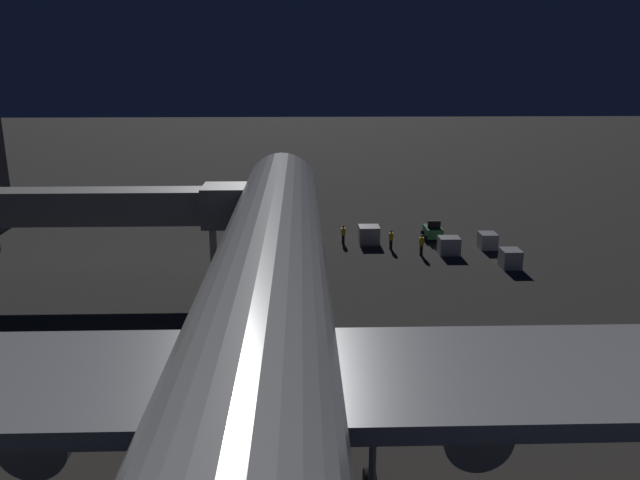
{
  "coord_description": "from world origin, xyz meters",
  "views": [
    {
      "loc": [
        -1.64,
        34.21,
        16.39
      ],
      "look_at": [
        -3.0,
        -10.97,
        3.5
      ],
      "focal_mm": 35.3,
      "sensor_mm": 36.0,
      "label": 1
    }
  ],
  "objects": [
    {
      "name": "baggage_container_spare",
      "position": [
        -7.91,
        -22.09,
        0.81
      ],
      "size": [
        1.9,
        1.83,
        1.62
      ],
      "primitive_type": "cube",
      "color": "#B7BABF",
      "rests_on": "ground_plane"
    },
    {
      "name": "jet_bridge",
      "position": [
        12.26,
        -11.8,
        5.97
      ],
      "size": [
        22.94,
        3.4,
        7.51
      ],
      "color": "#9E9E99",
      "rests_on": "ground_plane"
    },
    {
      "name": "baggage_container_mid_row",
      "position": [
        -18.76,
        -14.49,
        0.77
      ],
      "size": [
        1.54,
        1.76,
        1.54
      ],
      "primitive_type": "cube",
      "color": "#B7BABF",
      "rests_on": "ground_plane"
    },
    {
      "name": "traffic_cone_nose_starboard",
      "position": [
        2.2,
        -20.97,
        0.28
      ],
      "size": [
        0.36,
        0.36,
        0.55
      ],
      "primitive_type": "cone",
      "color": "orange",
      "rests_on": "ground_plane"
    },
    {
      "name": "baggage_container_near_belt",
      "position": [
        -18.48,
        -20.06,
        0.71
      ],
      "size": [
        1.5,
        1.74,
        1.43
      ],
      "primitive_type": "cube",
      "color": "#B7BABF",
      "rests_on": "ground_plane"
    },
    {
      "name": "traffic_cone_nose_port",
      "position": [
        -2.2,
        -20.97,
        0.28
      ],
      "size": [
        0.36,
        0.36,
        0.55
      ],
      "primitive_type": "cone",
      "color": "orange",
      "rests_on": "ground_plane"
    },
    {
      "name": "ground_crew_by_belt_loader",
      "position": [
        -12.07,
        -18.06,
        1.05
      ],
      "size": [
        0.4,
        0.4,
        1.91
      ],
      "color": "black",
      "rests_on": "ground_plane"
    },
    {
      "name": "ground_crew_under_port_wing",
      "position": [
        -9.68,
        -19.99,
        0.99
      ],
      "size": [
        0.4,
        0.4,
        1.8
      ],
      "color": "black",
      "rests_on": "ground_plane"
    },
    {
      "name": "airliner_at_gate",
      "position": [
        0.0,
        12.0,
        5.9
      ],
      "size": [
        49.21,
        68.2,
        19.68
      ],
      "color": "silver",
      "rests_on": "ground_plane"
    },
    {
      "name": "baggage_container_far_row",
      "position": [
        -14.58,
        -18.41,
        0.77
      ],
      "size": [
        1.8,
        1.55,
        1.54
      ],
      "primitive_type": "cube",
      "color": "#B7BABF",
      "rests_on": "ground_plane"
    },
    {
      "name": "ground_crew_near_nose_gear",
      "position": [
        -5.49,
        -21.96,
        0.98
      ],
      "size": [
        0.4,
        0.4,
        1.78
      ],
      "color": "black",
      "rests_on": "ground_plane"
    },
    {
      "name": "ground_plane",
      "position": [
        0.0,
        0.0,
        0.0
      ],
      "size": [
        320.0,
        320.0,
        0.0
      ],
      "primitive_type": "plane",
      "color": "#383533"
    },
    {
      "name": "baggage_tug_lead",
      "position": [
        -14.1,
        -23.0,
        0.78
      ],
      "size": [
        1.86,
        2.5,
        1.95
      ],
      "color": "#287038",
      "rests_on": "ground_plane"
    }
  ]
}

